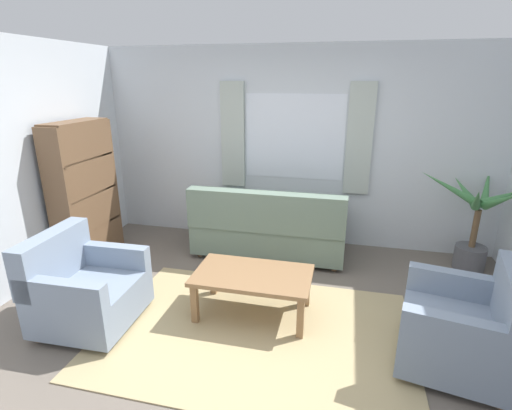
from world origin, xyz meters
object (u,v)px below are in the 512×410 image
at_px(couch, 269,229).
at_px(potted_plant, 474,226).
at_px(coffee_table, 253,279).
at_px(bookshelf, 88,199).
at_px(armchair_left, 84,289).
at_px(armchair_right, 466,328).

distance_m(couch, potted_plant, 2.42).
xyz_separation_m(coffee_table, bookshelf, (-2.25, 0.75, 0.40)).
height_order(armchair_left, bookshelf, bookshelf).
relative_size(couch, coffee_table, 1.73).
xyz_separation_m(potted_plant, bookshelf, (-4.54, -0.76, 0.23)).
relative_size(couch, armchair_right, 1.93).
distance_m(armchair_left, potted_plant, 4.26).
bearing_deg(potted_plant, armchair_right, -105.80).
bearing_deg(armchair_right, potted_plant, 175.38).
height_order(armchair_right, bookshelf, bookshelf).
bearing_deg(bookshelf, potted_plant, 99.54).
bearing_deg(bookshelf, couch, 104.85).
bearing_deg(couch, potted_plant, -175.34).
distance_m(armchair_left, armchair_right, 3.25).
xyz_separation_m(armchair_right, coffee_table, (-1.77, 0.31, 0.03)).
xyz_separation_m(armchair_right, potted_plant, (0.52, 1.83, 0.19)).
xyz_separation_m(armchair_left, coffee_table, (1.47, 0.48, 0.03)).
height_order(armchair_left, coffee_table, armchair_left).
bearing_deg(potted_plant, coffee_table, -146.49).
height_order(coffee_table, potted_plant, potted_plant).
bearing_deg(bookshelf, armchair_left, 32.32).
distance_m(coffee_table, potted_plant, 2.75).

